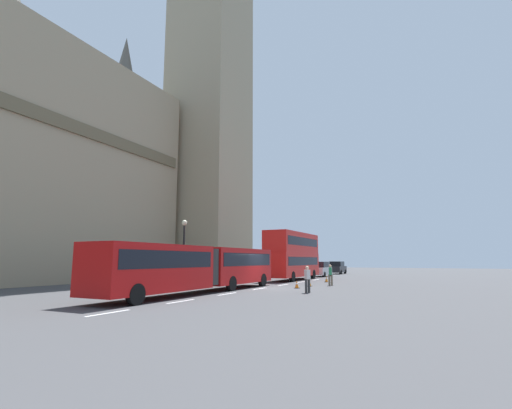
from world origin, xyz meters
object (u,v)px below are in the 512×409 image
Objects in this scene: sedan_lead at (321,269)px; traffic_cone_west at (297,284)px; sedan_trailing at (337,268)px; double_decker_bus at (293,254)px; pedestrian_near_cones at (307,278)px; articulated_bus at (201,265)px; traffic_cone_middle at (309,283)px; clock_tower at (212,1)px; pedestrian_by_kerb at (330,274)px; traffic_cone_east at (326,279)px; street_lamp at (184,248)px.

traffic_cone_west is at bearing -168.77° from sedan_lead.
sedan_trailing is 7.59× the size of traffic_cone_west.
double_decker_bus reaches higher than pedestrian_near_cones.
articulated_bus is 29.05× the size of traffic_cone_middle.
clock_tower reaches higher than pedestrian_by_kerb.
double_decker_bus is 17.76× the size of traffic_cone_middle.
pedestrian_by_kerb reaches higher than traffic_cone_west.
traffic_cone_middle is 6.19m from traffic_cone_east.
double_decker_bus is 9.03m from pedestrian_by_kerb.
traffic_cone_west is (-15.44, -18.22, -39.75)m from clock_tower.
traffic_cone_middle is (-13.07, -18.43, -39.75)m from clock_tower.
sedan_trailing is 2.60× the size of pedestrian_by_kerb.
traffic_cone_west is (-10.65, -4.23, -2.43)m from double_decker_bus.
sedan_trailing is (14.07, -14.04, -39.12)m from clock_tower.
double_decker_bus is at bearing 21.65° from traffic_cone_west.
pedestrian_near_cones is at bearing -170.16° from traffic_cone_east.
double_decker_bus is at bearing 0.01° from articulated_bus.
pedestrian_by_kerb is at bearing -21.05° from traffic_cone_west.
double_decker_bus is 9.70m from traffic_cone_middle.
traffic_cone_west is at bearing -171.94° from sedan_trailing.
traffic_cone_west is at bearing -75.85° from street_lamp.
pedestrian_near_cones is at bearing -96.69° from street_lamp.
double_decker_bus is 1.95× the size of street_lamp.
articulated_bus is 6.89m from pedestrian_near_cones.
sedan_lead is (9.13, -0.30, -1.80)m from double_decker_bus.
sedan_lead and sedan_trailing have the same top height.
double_decker_bus is 13.63m from street_lamp.
clock_tower is 45.30m from pedestrian_by_kerb.
clock_tower reaches higher than sedan_lead.
sedan_trailing is 32.11m from street_lamp.
clock_tower is at bearing 54.66° from traffic_cone_middle.
traffic_cone_west and traffic_cone_middle have the same top height.
clock_tower is 4.52× the size of articulated_bus.
street_lamp is (-17.64, -9.49, -36.98)m from clock_tower.
sedan_lead is 22.60m from street_lamp.
traffic_cone_middle is at bearing 16.81° from pedestrian_near_cones.
street_lamp reaches higher than sedan_lead.
traffic_cone_west is 4.25m from pedestrian_by_kerb.
pedestrian_near_cones is (2.90, -6.19, -0.83)m from articulated_bus.
street_lamp is at bearing 120.87° from pedestrian_by_kerb.
articulated_bus is (-21.80, -13.99, -38.29)m from clock_tower.
traffic_cone_middle is 0.34× the size of pedestrian_by_kerb.
traffic_cone_west is at bearing -33.61° from articulated_bus.
articulated_bus is 11.80m from pedestrian_by_kerb.
pedestrian_by_kerb is at bearing -29.16° from articulated_bus.
clock_tower reaches higher than double_decker_bus.
clock_tower is 7.39× the size of double_decker_bus.
double_decker_bus is 15.51m from pedestrian_near_cones.
traffic_cone_east is 0.34× the size of pedestrian_near_cones.
sedan_trailing is 26.21m from pedestrian_by_kerb.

